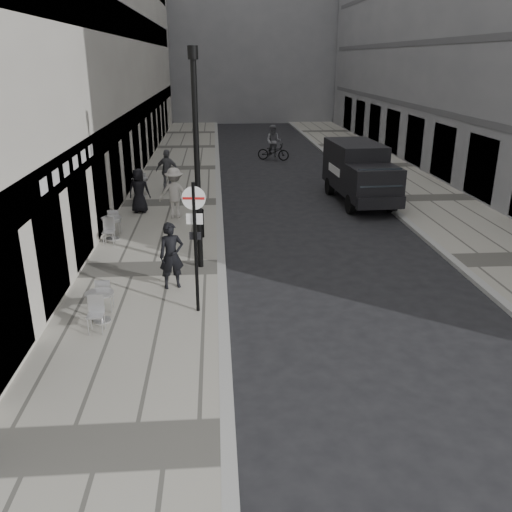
{
  "coord_description": "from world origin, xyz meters",
  "views": [
    {
      "loc": [
        -0.08,
        -4.38,
        5.83
      ],
      "look_at": [
        0.81,
        7.68,
        1.4
      ],
      "focal_mm": 38.0,
      "sensor_mm": 36.0,
      "label": 1
    }
  ],
  "objects": [
    {
      "name": "sidewalk",
      "position": [
        -2.0,
        18.0,
        0.06
      ],
      "size": [
        4.0,
        60.0,
        0.12
      ],
      "primitive_type": "cube",
      "color": "gray",
      "rests_on": "ground"
    },
    {
      "name": "far_sidewalk",
      "position": [
        9.0,
        18.0,
        0.06
      ],
      "size": [
        4.0,
        60.0,
        0.12
      ],
      "primitive_type": "cube",
      "color": "gray",
      "rests_on": "ground"
    },
    {
      "name": "building_far",
      "position": [
        1.5,
        56.0,
        11.0
      ],
      "size": [
        24.0,
        16.0,
        22.0
      ],
      "primitive_type": "cube",
      "color": "gray",
      "rests_on": "ground"
    },
    {
      "name": "walking_man",
      "position": [
        -1.3,
        8.95,
        1.0
      ],
      "size": [
        0.73,
        0.58,
        1.77
      ],
      "primitive_type": "imported",
      "rotation": [
        0.0,
        0.0,
        0.27
      ],
      "color": "black",
      "rests_on": "sidewalk"
    },
    {
      "name": "sign_post",
      "position": [
        -0.6,
        7.47,
        2.13
      ],
      "size": [
        0.54,
        0.12,
        3.13
      ],
      "rotation": [
        0.0,
        0.0,
        -0.1
      ],
      "color": "black",
      "rests_on": "sidewalk"
    },
    {
      "name": "lamppost",
      "position": [
        -0.6,
        10.41,
        3.46
      ],
      "size": [
        0.27,
        0.27,
        6.01
      ],
      "color": "black",
      "rests_on": "sidewalk"
    },
    {
      "name": "bollard_near",
      "position": [
        -0.6,
        13.17,
        0.58
      ],
      "size": [
        0.12,
        0.12,
        0.93
      ],
      "primitive_type": "cylinder",
      "color": "black",
      "rests_on": "sidewalk"
    },
    {
      "name": "bollard_far",
      "position": [
        -0.6,
        10.94,
        0.59
      ],
      "size": [
        0.12,
        0.12,
        0.93
      ],
      "primitive_type": "cylinder",
      "color": "black",
      "rests_on": "sidewalk"
    },
    {
      "name": "panel_van",
      "position": [
        5.95,
        17.97,
        1.38
      ],
      "size": [
        2.21,
        5.3,
        2.45
      ],
      "rotation": [
        0.0,
        0.0,
        0.06
      ],
      "color": "black",
      "rests_on": "ground"
    },
    {
      "name": "cyclist",
      "position": [
        3.39,
        28.33,
        0.82
      ],
      "size": [
        2.05,
        1.31,
        2.09
      ],
      "rotation": [
        0.0,
        0.0,
        -0.36
      ],
      "color": "black",
      "rests_on": "ground"
    },
    {
      "name": "pedestrian_a",
      "position": [
        -2.26,
        19.99,
        1.07
      ],
      "size": [
        1.21,
        0.82,
        1.9
      ],
      "primitive_type": "imported",
      "rotation": [
        0.0,
        0.0,
        2.79
      ],
      "color": "#58595D",
      "rests_on": "sidewalk"
    },
    {
      "name": "pedestrian_b",
      "position": [
        -1.66,
        15.68,
        1.07
      ],
      "size": [
        1.29,
        0.81,
        1.9
      ],
      "primitive_type": "imported",
      "rotation": [
        0.0,
        0.0,
        3.05
      ],
      "color": "#B0A9A2",
      "rests_on": "sidewalk"
    },
    {
      "name": "pedestrian_c",
      "position": [
        -3.1,
        16.53,
        0.98
      ],
      "size": [
        0.92,
        0.67,
        1.73
      ],
      "primitive_type": "imported",
      "rotation": [
        0.0,
        0.0,
        2.99
      ],
      "color": "black",
      "rests_on": "sidewalk"
    },
    {
      "name": "cafe_table_near",
      "position": [
        -2.8,
        7.08,
        0.54
      ],
      "size": [
        0.65,
        1.46,
        0.83
      ],
      "color": "#BBBBBD",
      "rests_on": "sidewalk"
    },
    {
      "name": "cafe_table_mid",
      "position": [
        -3.6,
        13.18,
        0.56
      ],
      "size": [
        0.68,
        1.54,
        0.88
      ],
      "color": "#BABABC",
      "rests_on": "sidewalk"
    },
    {
      "name": "cafe_table_far",
      "position": [
        -3.4,
        19.15,
        0.6
      ],
      "size": [
        0.73,
        1.65,
        0.94
      ],
      "color": "#B1B1B4",
      "rests_on": "sidewalk"
    }
  ]
}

